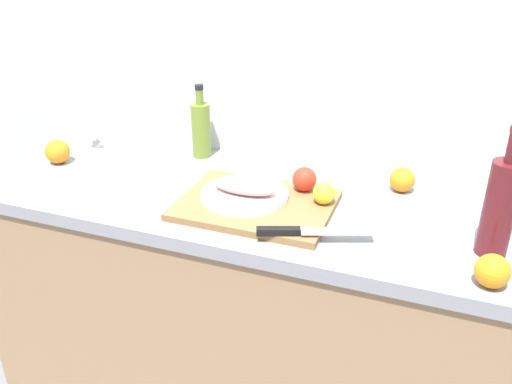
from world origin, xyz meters
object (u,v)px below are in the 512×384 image
white_plate (245,195)px  lemon_0 (324,193)px  wine_bottle (500,206)px  coffee_mug_0 (79,133)px  cutting_board (256,205)px  fish_fillet (244,187)px  olive_oil_bottle (201,128)px  chef_knife (300,231)px

white_plate → lemon_0: 0.22m
wine_bottle → coffee_mug_0: (-1.37, 0.24, -0.07)m
lemon_0 → cutting_board: bearing=-162.3°
fish_fillet → olive_oil_bottle: bearing=133.7°
white_plate → lemon_0: (0.22, 0.04, 0.02)m
fish_fillet → olive_oil_bottle: 0.39m
white_plate → coffee_mug_0: bearing=163.9°
chef_knife → lemon_0: 0.19m
cutting_board → fish_fillet: fish_fillet is taller
chef_knife → lemon_0: (0.01, 0.19, 0.02)m
white_plate → fish_fillet: size_ratio=1.33×
cutting_board → white_plate: bearing=159.3°
lemon_0 → coffee_mug_0: 0.95m
cutting_board → olive_oil_bottle: bearing=136.2°
chef_knife → wine_bottle: bearing=-6.5°
olive_oil_bottle → fish_fillet: bearing=-46.3°
white_plate → wine_bottle: size_ratio=0.77×
chef_knife → olive_oil_bottle: size_ratio=1.13×
chef_knife → coffee_mug_0: coffee_mug_0 is taller
lemon_0 → chef_knife: bearing=-94.2°
cutting_board → white_plate: 0.05m
olive_oil_bottle → coffee_mug_0: 0.46m
coffee_mug_0 → wine_bottle: bearing=-9.9°
lemon_0 → coffee_mug_0: (-0.93, 0.16, 0.00)m
fish_fillet → olive_oil_bottle: olive_oil_bottle is taller
cutting_board → fish_fillet: 0.06m
wine_bottle → coffee_mug_0: bearing=170.1°
chef_knife → olive_oil_bottle: 0.64m
olive_oil_bottle → coffee_mug_0: (-0.45, -0.08, -0.05)m
cutting_board → coffee_mug_0: coffee_mug_0 is taller
chef_knife → wine_bottle: size_ratio=0.87×
olive_oil_bottle → white_plate: bearing=-46.3°
white_plate → wine_bottle: 0.66m
white_plate → olive_oil_bottle: olive_oil_bottle is taller
cutting_board → wine_bottle: bearing=-1.7°
white_plate → wine_bottle: bearing=-2.9°
cutting_board → olive_oil_bottle: 0.44m
fish_fillet → chef_knife: 0.25m
cutting_board → olive_oil_bottle: olive_oil_bottle is taller
lemon_0 → olive_oil_bottle: olive_oil_bottle is taller
white_plate → chef_knife: 0.25m
cutting_board → chef_knife: 0.21m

